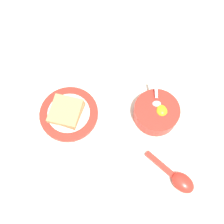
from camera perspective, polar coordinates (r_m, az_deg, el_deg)
name	(u,v)px	position (r m, az deg, el deg)	size (l,w,h in m)	color
ground_plane	(114,117)	(0.81, 0.48, -1.05)	(3.00, 3.00, 0.00)	silver
egg_bowl	(156,111)	(0.80, 9.60, 0.21)	(0.14, 0.15, 0.08)	red
toast_plate	(69,114)	(0.82, -9.35, -0.35)	(0.18, 0.18, 0.01)	red
toast_sandwich	(67,111)	(0.79, -9.87, 0.12)	(0.11, 0.11, 0.03)	tan
soup_spoon	(179,179)	(0.77, 14.29, -14.01)	(0.14, 0.13, 0.03)	red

